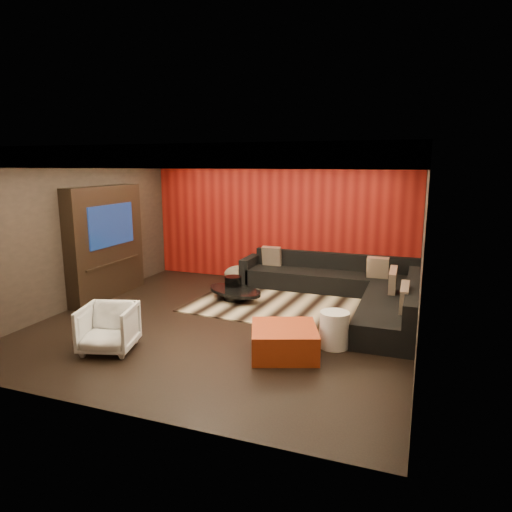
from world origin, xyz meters
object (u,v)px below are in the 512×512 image
at_px(armchair, 108,328).
at_px(orange_ottoman, 284,341).
at_px(coffee_table, 235,294).
at_px(sectional_sofa, 349,289).
at_px(drum_stool, 233,286).
at_px(white_side_table, 334,330).

bearing_deg(armchair, orange_ottoman, 1.11).
bearing_deg(coffee_table, sectional_sofa, 17.23).
bearing_deg(armchair, coffee_table, 59.36).
distance_m(drum_stool, armchair, 3.15).
xyz_separation_m(white_side_table, sectional_sofa, (-0.15, 2.28, -0.00)).
bearing_deg(sectional_sofa, coffee_table, -162.77).
xyz_separation_m(white_side_table, armchair, (-2.99, -1.23, 0.07)).
distance_m(coffee_table, drum_stool, 0.28).
height_order(drum_stool, white_side_table, white_side_table).
relative_size(drum_stool, orange_ottoman, 0.44).
bearing_deg(drum_stool, armchair, -101.19).
height_order(coffee_table, orange_ottoman, orange_ottoman).
relative_size(white_side_table, sectional_sofa, 0.15).
height_order(coffee_table, armchair, armchair).
xyz_separation_m(coffee_table, orange_ottoman, (1.63, -2.12, 0.08)).
bearing_deg(orange_ottoman, armchair, -162.85).
xyz_separation_m(drum_stool, white_side_table, (2.38, -1.85, 0.05)).
bearing_deg(orange_ottoman, coffee_table, 127.59).
distance_m(drum_stool, white_side_table, 3.01).
bearing_deg(sectional_sofa, armchair, -129.01).
bearing_deg(coffee_table, drum_stool, 120.88).
bearing_deg(drum_stool, sectional_sofa, 10.77).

